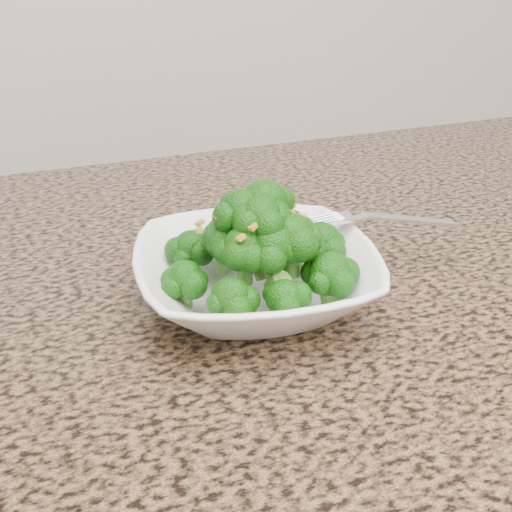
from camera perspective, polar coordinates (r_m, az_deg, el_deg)
name	(u,v)px	position (r m, az deg, el deg)	size (l,w,h in m)	color
granite_counter	(306,328)	(0.62, 4.50, -6.39)	(1.64, 1.04, 0.03)	brown
bowl	(256,276)	(0.61, 0.00, -1.83)	(0.23, 0.23, 0.06)	white
broccoli_pile	(256,213)	(0.58, 0.00, 3.88)	(0.20, 0.20, 0.08)	#14570A
garlic_topping	(256,170)	(0.57, 0.00, 7.68)	(0.12, 0.12, 0.01)	gold
fork	(365,217)	(0.66, 9.63, 3.40)	(0.18, 0.03, 0.01)	silver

